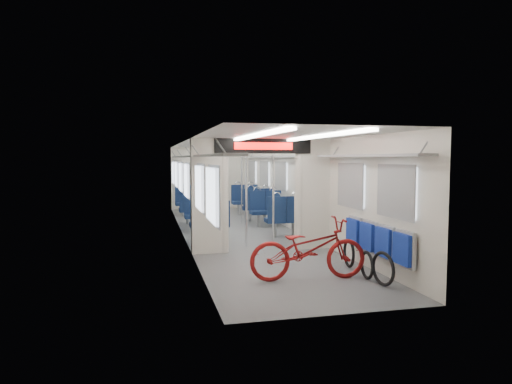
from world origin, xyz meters
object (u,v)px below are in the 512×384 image
at_px(seat_bay_far_right, 251,200).
at_px(stanchion_far_right, 242,184).
at_px(bike_hoop_a, 383,270).
at_px(bike_hoop_c, 349,255).
at_px(stanchion_near_left, 246,194).
at_px(seat_bay_near_left, 205,215).
at_px(bike_hoop_b, 367,267).
at_px(stanchion_far_left, 221,185).
at_px(seat_bay_near_right, 275,210).
at_px(seat_bay_far_left, 193,201).
at_px(flip_bench, 376,239).
at_px(bicycle, 308,249).
at_px(stanchion_near_right, 273,193).

height_order(seat_bay_far_right, stanchion_far_right, stanchion_far_right).
relative_size(bike_hoop_a, seat_bay_far_right, 0.25).
distance_m(bike_hoop_c, stanchion_near_left, 2.75).
distance_m(bike_hoop_a, seat_bay_near_left, 5.36).
bearing_deg(bike_hoop_b, stanchion_far_left, 101.72).
bearing_deg(bike_hoop_c, bike_hoop_a, -90.12).
relative_size(bike_hoop_a, bike_hoop_b, 1.17).
xyz_separation_m(seat_bay_near_right, stanchion_near_left, (-1.18, -1.94, 0.60)).
relative_size(bike_hoop_b, stanchion_near_left, 0.20).
xyz_separation_m(bike_hoop_a, seat_bay_near_left, (-2.05, 4.95, 0.29)).
xyz_separation_m(bike_hoop_a, bike_hoop_b, (-0.05, 0.41, -0.04)).
bearing_deg(seat_bay_near_left, stanchion_far_left, 69.78).
distance_m(bike_hoop_b, stanchion_far_right, 6.57).
xyz_separation_m(seat_bay_far_left, seat_bay_far_right, (1.87, 0.01, -0.03)).
distance_m(bike_hoop_c, seat_bay_far_left, 7.28).
relative_size(flip_bench, bike_hoop_a, 4.04).
xyz_separation_m(bicycle, seat_bay_near_left, (-1.08, 4.35, 0.04)).
xyz_separation_m(bike_hoop_a, stanchion_near_right, (-0.72, 3.54, 0.91)).
distance_m(bike_hoop_a, seat_bay_far_right, 8.18).
xyz_separation_m(bike_hoop_a, stanchion_near_left, (-1.36, 3.39, 0.91)).
height_order(bicycle, seat_bay_far_right, seat_bay_far_right).
relative_size(flip_bench, seat_bay_far_right, 1.01).
bearing_deg(stanchion_near_left, seat_bay_far_left, 98.25).
xyz_separation_m(bike_hoop_c, stanchion_near_left, (-1.36, 2.20, 0.92)).
xyz_separation_m(flip_bench, seat_bay_far_right, (-0.42, 7.51, -0.03)).
bearing_deg(seat_bay_far_right, flip_bench, -86.81).
height_order(seat_bay_near_left, stanchion_near_left, stanchion_near_left).
distance_m(seat_bay_near_left, stanchion_near_left, 1.81).
height_order(seat_bay_near_left, stanchion_far_left, stanchion_far_left).
bearing_deg(stanchion_near_right, seat_bay_far_left, 106.02).
bearing_deg(stanchion_far_left, bike_hoop_c, -76.14).
height_order(bike_hoop_c, seat_bay_near_left, seat_bay_near_left).
relative_size(bike_hoop_c, stanchion_far_right, 0.22).
bearing_deg(bike_hoop_a, stanchion_near_right, 101.49).
bearing_deg(bike_hoop_c, stanchion_far_left, 103.86).
xyz_separation_m(seat_bay_near_left, stanchion_far_right, (1.30, 1.92, 0.63)).
relative_size(bike_hoop_c, stanchion_near_left, 0.22).
bearing_deg(flip_bench, bicycle, -176.62).
bearing_deg(stanchion_near_left, seat_bay_near_left, 114.00).
height_order(bike_hoop_c, stanchion_far_right, stanchion_far_right).
relative_size(bike_hoop_a, stanchion_near_left, 0.23).
bearing_deg(bike_hoop_a, seat_bay_near_left, 112.48).
relative_size(seat_bay_far_right, stanchion_far_left, 0.92).
distance_m(bicycle, stanchion_near_right, 3.03).
xyz_separation_m(flip_bench, bike_hoop_c, (-0.24, 0.52, -0.35)).
bearing_deg(stanchion_near_left, seat_bay_near_right, 58.73).
distance_m(flip_bench, seat_bay_far_right, 7.52).
bearing_deg(seat_bay_far_right, bike_hoop_a, -88.75).
xyz_separation_m(seat_bay_near_left, stanchion_far_left, (0.67, 1.83, 0.63)).
distance_m(bicycle, stanchion_near_left, 2.90).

